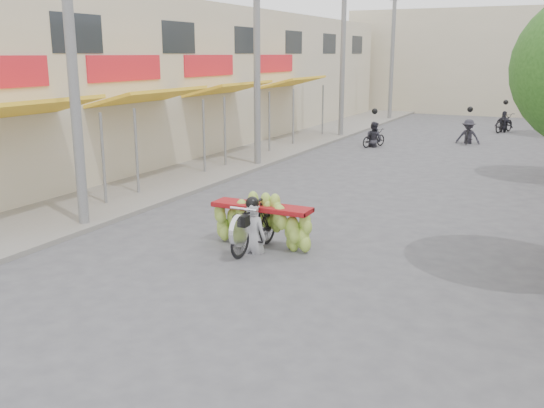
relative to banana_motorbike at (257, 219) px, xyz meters
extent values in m
plane|color=#505055|center=(0.92, -3.32, -0.68)|extent=(120.00, 120.00, 0.00)
cube|color=gray|center=(-6.08, 11.68, -0.62)|extent=(4.00, 60.00, 0.12)
cube|color=beige|center=(-11.08, 10.68, 2.32)|extent=(8.00, 40.00, 6.00)
cube|color=yellow|center=(-6.20, -0.32, 2.07)|extent=(1.77, 4.00, 0.53)
cylinder|color=slate|center=(-5.38, 1.48, 0.60)|extent=(0.08, 0.08, 2.55)
cube|color=yellow|center=(-6.20, 4.68, 2.07)|extent=(1.77, 4.00, 0.53)
cylinder|color=slate|center=(-5.38, 2.88, 0.60)|extent=(0.08, 0.08, 2.55)
cylinder|color=slate|center=(-5.38, 6.48, 0.60)|extent=(0.08, 0.08, 2.55)
cube|color=red|center=(-7.08, 4.68, 2.92)|extent=(0.10, 3.50, 0.80)
cube|color=yellow|center=(-6.20, 9.68, 2.07)|extent=(1.77, 4.00, 0.53)
cylinder|color=slate|center=(-5.38, 7.88, 0.60)|extent=(0.08, 0.08, 2.55)
cylinder|color=slate|center=(-5.38, 11.48, 0.60)|extent=(0.08, 0.08, 2.55)
cube|color=red|center=(-7.08, 9.68, 2.92)|extent=(0.10, 3.50, 0.80)
cube|color=yellow|center=(-6.20, 15.68, 2.07)|extent=(1.77, 4.00, 0.53)
cylinder|color=slate|center=(-5.38, 13.88, 0.60)|extent=(0.08, 0.08, 2.55)
cylinder|color=slate|center=(-5.38, 17.48, 0.60)|extent=(0.08, 0.08, 2.55)
cube|color=red|center=(-7.08, 15.68, 2.92)|extent=(0.10, 3.50, 0.80)
cube|color=#1E2328|center=(-7.10, 2.68, 3.92)|extent=(0.08, 2.00, 1.10)
cube|color=#1E2328|center=(-7.10, 7.68, 3.92)|extent=(0.08, 2.00, 1.10)
cube|color=#1E2328|center=(-7.10, 12.68, 3.92)|extent=(0.08, 2.00, 1.10)
cube|color=#1E2328|center=(-7.10, 17.68, 3.92)|extent=(0.08, 2.00, 1.10)
cube|color=#1E2328|center=(-7.10, 22.68, 3.92)|extent=(0.08, 2.00, 1.10)
cube|color=#1E2328|center=(-7.10, 27.68, 3.92)|extent=(0.08, 2.00, 1.10)
cube|color=beige|center=(0.92, 34.68, 2.82)|extent=(20.00, 6.00, 7.00)
cylinder|color=slate|center=(-4.48, -0.32, 3.32)|extent=(0.24, 0.24, 8.00)
cylinder|color=slate|center=(-4.48, 8.68, 3.32)|extent=(0.24, 0.24, 8.00)
cylinder|color=slate|center=(-4.48, 17.68, 3.32)|extent=(0.24, 0.24, 8.00)
cylinder|color=slate|center=(-4.48, 26.68, 3.32)|extent=(0.24, 0.24, 8.00)
cube|color=slate|center=(-4.48, 26.68, 6.52)|extent=(0.60, 0.08, 0.08)
imported|color=black|center=(0.00, -0.12, -0.13)|extent=(0.64, 1.88, 1.09)
cylinder|color=silver|center=(0.00, -0.77, -0.06)|extent=(0.10, 0.66, 0.66)
cube|color=black|center=(0.00, -0.67, 0.12)|extent=(0.28, 0.22, 0.22)
cylinder|color=silver|center=(0.00, -0.57, 0.34)|extent=(0.60, 0.05, 0.05)
cube|color=maroon|center=(0.00, 0.23, 0.20)|extent=(2.19, 0.55, 0.10)
imported|color=#B2B3BA|center=(0.00, -0.17, 0.41)|extent=(0.57, 0.42, 1.58)
sphere|color=black|center=(0.00, -0.20, 1.17)|extent=(0.28, 0.28, 0.28)
imported|color=black|center=(-2.07, 15.27, -0.28)|extent=(1.00, 1.51, 0.79)
imported|color=#2B2A33|center=(-2.07, 15.27, 0.45)|extent=(0.91, 0.73, 1.65)
sphere|color=black|center=(-2.07, 15.27, 0.90)|extent=(0.26, 0.26, 0.26)
imported|color=black|center=(1.57, 18.11, -0.19)|extent=(0.53, 1.68, 0.98)
imported|color=#2B2A33|center=(1.57, 18.11, 0.45)|extent=(1.07, 0.59, 1.65)
sphere|color=black|center=(1.57, 18.11, 0.90)|extent=(0.26, 0.26, 0.26)
imported|color=black|center=(2.61, 23.28, -0.19)|extent=(1.17, 1.85, 0.98)
imported|color=#2B2A33|center=(2.61, 23.28, 0.45)|extent=(1.09, 0.83, 1.65)
sphere|color=black|center=(2.61, 23.28, 0.90)|extent=(0.26, 0.26, 0.26)
camera|label=1|loc=(5.66, -10.86, 3.36)|focal=40.00mm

